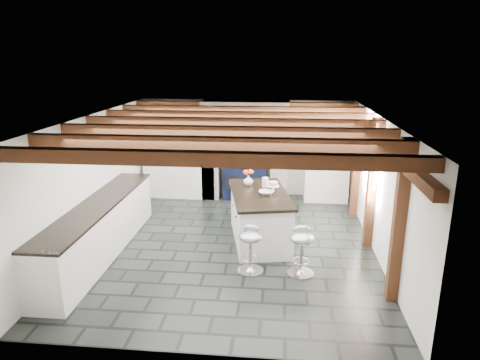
# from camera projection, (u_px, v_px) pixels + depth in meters

# --- Properties ---
(ground) EXTENTS (6.00, 6.00, 0.00)m
(ground) POSITION_uv_depth(u_px,v_px,m) (232.00, 244.00, 7.76)
(ground) COLOR black
(ground) RESTS_ON ground
(room_shell) EXTENTS (6.00, 6.03, 6.00)m
(room_shell) POSITION_uv_depth(u_px,v_px,m) (211.00, 167.00, 8.87)
(room_shell) COLOR white
(room_shell) RESTS_ON ground
(range_cooker) EXTENTS (1.00, 0.63, 0.99)m
(range_cooker) POSITION_uv_depth(u_px,v_px,m) (245.00, 179.00, 10.19)
(range_cooker) COLOR black
(range_cooker) RESTS_ON ground
(kitchen_island) EXTENTS (1.32, 2.02, 1.23)m
(kitchen_island) POSITION_uv_depth(u_px,v_px,m) (259.00, 216.00, 7.80)
(kitchen_island) COLOR white
(kitchen_island) RESTS_ON ground
(bar_stool_near) EXTENTS (0.42, 0.42, 0.78)m
(bar_stool_near) POSITION_uv_depth(u_px,v_px,m) (301.00, 245.00, 6.57)
(bar_stool_near) COLOR silver
(bar_stool_near) RESTS_ON ground
(bar_stool_far) EXTENTS (0.44, 0.44, 0.76)m
(bar_stool_far) POSITION_uv_depth(u_px,v_px,m) (251.00, 244.00, 6.65)
(bar_stool_far) COLOR silver
(bar_stool_far) RESTS_ON ground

